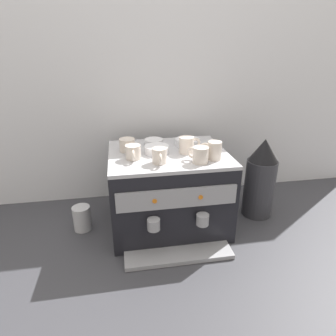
{
  "coord_description": "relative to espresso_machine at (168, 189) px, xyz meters",
  "views": [
    {
      "loc": [
        -0.22,
        -1.29,
        0.87
      ],
      "look_at": [
        0.0,
        0.0,
        0.32
      ],
      "focal_mm": 30.62,
      "sensor_mm": 36.0,
      "label": 1
    }
  ],
  "objects": [
    {
      "name": "coffee_grinder",
      "position": [
        0.51,
        0.0,
        0.02
      ],
      "size": [
        0.16,
        0.16,
        0.44
      ],
      "color": "#333338",
      "rests_on": "ground_plane"
    },
    {
      "name": "ceramic_bowl_0",
      "position": [
        -0.05,
        0.0,
        0.22
      ],
      "size": [
        0.12,
        0.12,
        0.04
      ],
      "color": "white",
      "rests_on": "espresso_machine"
    },
    {
      "name": "ceramic_bowl_2",
      "position": [
        -0.05,
        0.13,
        0.22
      ],
      "size": [
        0.1,
        0.1,
        0.03
      ],
      "color": "white",
      "rests_on": "espresso_machine"
    },
    {
      "name": "ceramic_cup_2",
      "position": [
        0.09,
        -0.01,
        0.24
      ],
      "size": [
        0.11,
        0.07,
        0.08
      ],
      "color": "beige",
      "rests_on": "espresso_machine"
    },
    {
      "name": "ceramic_bowl_1",
      "position": [
        0.12,
        0.09,
        0.22
      ],
      "size": [
        0.13,
        0.13,
        0.03
      ],
      "color": "white",
      "rests_on": "espresso_machine"
    },
    {
      "name": "ceramic_cup_0",
      "position": [
        -0.17,
        -0.06,
        0.23
      ],
      "size": [
        0.07,
        0.11,
        0.06
      ],
      "color": "beige",
      "rests_on": "espresso_machine"
    },
    {
      "name": "ceramic_cup_5",
      "position": [
        0.12,
        -0.15,
        0.24
      ],
      "size": [
        0.09,
        0.1,
        0.07
      ],
      "color": "beige",
      "rests_on": "espresso_machine"
    },
    {
      "name": "ceramic_cup_3",
      "position": [
        -0.19,
        0.05,
        0.23
      ],
      "size": [
        0.08,
        0.11,
        0.06
      ],
      "color": "beige",
      "rests_on": "espresso_machine"
    },
    {
      "name": "ground_plane",
      "position": [
        0.0,
        0.01,
        -0.2
      ],
      "size": [
        4.0,
        4.0,
        0.0
      ],
      "primitive_type": "plane",
      "color": "#38383D"
    },
    {
      "name": "ceramic_cup_1",
      "position": [
        -0.06,
        -0.13,
        0.24
      ],
      "size": [
        0.07,
        0.1,
        0.07
      ],
      "color": "beige",
      "rests_on": "espresso_machine"
    },
    {
      "name": "espresso_machine",
      "position": [
        0.0,
        0.0,
        0.0
      ],
      "size": [
        0.57,
        0.58,
        0.4
      ],
      "color": "black",
      "rests_on": "ground_plane"
    },
    {
      "name": "tiled_backsplash_wall",
      "position": [
        0.0,
        0.37,
        0.39
      ],
      "size": [
        2.8,
        0.03,
        1.19
      ],
      "primitive_type": "cube",
      "color": "silver",
      "rests_on": "ground_plane"
    },
    {
      "name": "ceramic_cup_4",
      "position": [
        0.19,
        -0.12,
        0.24
      ],
      "size": [
        0.09,
        0.09,
        0.08
      ],
      "color": "beige",
      "rests_on": "espresso_machine"
    },
    {
      "name": "milk_pitcher",
      "position": [
        -0.45,
        0.02,
        -0.13
      ],
      "size": [
        0.09,
        0.09,
        0.13
      ],
      "primitive_type": "cylinder",
      "color": "#B7B7BC",
      "rests_on": "ground_plane"
    }
  ]
}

